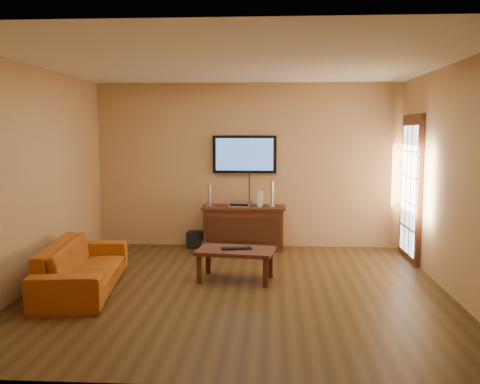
# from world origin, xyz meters

# --- Properties ---
(ground_plane) EXTENTS (5.00, 5.00, 0.00)m
(ground_plane) POSITION_xyz_m (0.00, 0.00, 0.00)
(ground_plane) COLOR #38260F
(ground_plane) RESTS_ON ground
(room_walls) EXTENTS (5.00, 5.00, 5.00)m
(room_walls) POSITION_xyz_m (0.00, 0.62, 1.69)
(room_walls) COLOR tan
(room_walls) RESTS_ON ground
(french_door) EXTENTS (0.07, 1.02, 2.22)m
(french_door) POSITION_xyz_m (2.46, 1.70, 1.05)
(french_door) COLOR #3B1A0D
(french_door) RESTS_ON ground
(media_console) EXTENTS (1.34, 0.51, 0.71)m
(media_console) POSITION_xyz_m (-0.05, 2.24, 0.36)
(media_console) COLOR #3B1A0D
(media_console) RESTS_ON ground
(television) EXTENTS (1.04, 0.08, 0.62)m
(television) POSITION_xyz_m (-0.05, 2.45, 1.54)
(television) COLOR black
(television) RESTS_ON ground
(coffee_table) EXTENTS (1.03, 0.70, 0.41)m
(coffee_table) POSITION_xyz_m (-0.06, 0.39, 0.35)
(coffee_table) COLOR #3B1A0D
(coffee_table) RESTS_ON ground
(sofa) EXTENTS (0.82, 2.04, 0.77)m
(sofa) POSITION_xyz_m (-1.87, -0.12, 0.39)
(sofa) COLOR #A44F12
(sofa) RESTS_ON ground
(speaker_left) EXTENTS (0.09, 0.09, 0.35)m
(speaker_left) POSITION_xyz_m (-0.61, 2.21, 0.86)
(speaker_left) COLOR silver
(speaker_left) RESTS_ON media_console
(speaker_right) EXTENTS (0.11, 0.11, 0.41)m
(speaker_right) POSITION_xyz_m (0.40, 2.21, 0.89)
(speaker_right) COLOR silver
(speaker_right) RESTS_ON media_console
(av_receiver) EXTENTS (0.37, 0.28, 0.08)m
(av_receiver) POSITION_xyz_m (-0.11, 2.21, 0.75)
(av_receiver) COLOR silver
(av_receiver) RESTS_ON media_console
(game_console) EXTENTS (0.09, 0.18, 0.24)m
(game_console) POSITION_xyz_m (0.21, 2.22, 0.83)
(game_console) COLOR white
(game_console) RESTS_ON media_console
(subwoofer) EXTENTS (0.27, 0.27, 0.26)m
(subwoofer) POSITION_xyz_m (-0.86, 2.31, 0.13)
(subwoofer) COLOR black
(subwoofer) RESTS_ON ground
(bottle) EXTENTS (0.07, 0.07, 0.20)m
(bottle) POSITION_xyz_m (-0.67, 1.90, 0.09)
(bottle) COLOR white
(bottle) RESTS_ON ground
(keyboard) EXTENTS (0.41, 0.22, 0.02)m
(keyboard) POSITION_xyz_m (-0.05, 0.40, 0.42)
(keyboard) COLOR black
(keyboard) RESTS_ON coffee_table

